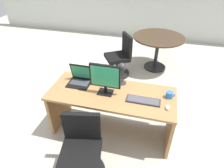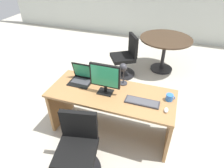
{
  "view_description": "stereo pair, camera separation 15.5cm",
  "coord_description": "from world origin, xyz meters",
  "px_view_note": "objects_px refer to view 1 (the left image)",
  "views": [
    {
      "loc": [
        0.53,
        -2.0,
        2.31
      ],
      "look_at": [
        0.0,
        0.04,
        0.85
      ],
      "focal_mm": 31.16,
      "sensor_mm": 36.0,
      "label": 1
    },
    {
      "loc": [
        0.68,
        -1.96,
        2.31
      ],
      "look_at": [
        0.0,
        0.04,
        0.85
      ],
      "focal_mm": 31.16,
      "sensor_mm": 36.0,
      "label": 2
    }
  ],
  "objects_px": {
    "monitor": "(105,77)",
    "meeting_chair_near": "(120,59)",
    "desk_lamp": "(122,70)",
    "mouse": "(168,107)",
    "coffee_mug": "(169,95)",
    "laptop": "(80,77)",
    "desk": "(112,103)",
    "meeting_table": "(158,45)",
    "keyboard": "(143,101)",
    "office_chair": "(82,154)"
  },
  "relations": [
    {
      "from": "desk_lamp",
      "to": "meeting_chair_near",
      "type": "bearing_deg",
      "value": 103.74
    },
    {
      "from": "monitor",
      "to": "office_chair",
      "type": "xyz_separation_m",
      "value": [
        -0.09,
        -0.71,
        -0.64
      ]
    },
    {
      "from": "meeting_chair_near",
      "to": "desk_lamp",
      "type": "bearing_deg",
      "value": -76.26
    },
    {
      "from": "monitor",
      "to": "desk",
      "type": "bearing_deg",
      "value": 41.11
    },
    {
      "from": "coffee_mug",
      "to": "meeting_chair_near",
      "type": "height_order",
      "value": "meeting_chair_near"
    },
    {
      "from": "coffee_mug",
      "to": "office_chair",
      "type": "xyz_separation_m",
      "value": [
        -0.92,
        -0.82,
        -0.45
      ]
    },
    {
      "from": "keyboard",
      "to": "meeting_chair_near",
      "type": "xyz_separation_m",
      "value": [
        -0.69,
        1.73,
        -0.38
      ]
    },
    {
      "from": "office_chair",
      "to": "meeting_chair_near",
      "type": "bearing_deg",
      "value": 92.09
    },
    {
      "from": "laptop",
      "to": "office_chair",
      "type": "bearing_deg",
      "value": -69.44
    },
    {
      "from": "laptop",
      "to": "mouse",
      "type": "xyz_separation_m",
      "value": [
        1.23,
        -0.28,
        -0.06
      ]
    },
    {
      "from": "monitor",
      "to": "meeting_chair_near",
      "type": "height_order",
      "value": "monitor"
    },
    {
      "from": "office_chair",
      "to": "meeting_table",
      "type": "bearing_deg",
      "value": 76.95
    },
    {
      "from": "desk_lamp",
      "to": "meeting_table",
      "type": "distance_m",
      "value": 1.98
    },
    {
      "from": "desk",
      "to": "monitor",
      "type": "height_order",
      "value": "monitor"
    },
    {
      "from": "meeting_chair_near",
      "to": "laptop",
      "type": "bearing_deg",
      "value": -99.06
    },
    {
      "from": "desk",
      "to": "meeting_chair_near",
      "type": "relative_size",
      "value": 1.91
    },
    {
      "from": "mouse",
      "to": "meeting_table",
      "type": "distance_m",
      "value": 2.29
    },
    {
      "from": "office_chair",
      "to": "coffee_mug",
      "type": "bearing_deg",
      "value": 41.66
    },
    {
      "from": "monitor",
      "to": "meeting_table",
      "type": "xyz_separation_m",
      "value": [
        0.57,
        2.16,
        -0.39
      ]
    },
    {
      "from": "desk_lamp",
      "to": "meeting_chair_near",
      "type": "height_order",
      "value": "desk_lamp"
    },
    {
      "from": "keyboard",
      "to": "coffee_mug",
      "type": "distance_m",
      "value": 0.36
    },
    {
      "from": "laptop",
      "to": "office_chair",
      "type": "xyz_separation_m",
      "value": [
        0.33,
        -0.88,
        -0.48
      ]
    },
    {
      "from": "monitor",
      "to": "coffee_mug",
      "type": "distance_m",
      "value": 0.86
    },
    {
      "from": "desk",
      "to": "monitor",
      "type": "relative_size",
      "value": 4.02
    },
    {
      "from": "laptop",
      "to": "desk_lamp",
      "type": "height_order",
      "value": "desk_lamp"
    },
    {
      "from": "monitor",
      "to": "meeting_chair_near",
      "type": "relative_size",
      "value": 0.48
    },
    {
      "from": "laptop",
      "to": "desk",
      "type": "bearing_deg",
      "value": -11.25
    },
    {
      "from": "keyboard",
      "to": "office_chair",
      "type": "height_order",
      "value": "office_chair"
    },
    {
      "from": "monitor",
      "to": "mouse",
      "type": "height_order",
      "value": "monitor"
    },
    {
      "from": "desk_lamp",
      "to": "mouse",
      "type": "bearing_deg",
      "value": -29.74
    },
    {
      "from": "mouse",
      "to": "meeting_chair_near",
      "type": "bearing_deg",
      "value": 118.96
    },
    {
      "from": "monitor",
      "to": "coffee_mug",
      "type": "bearing_deg",
      "value": 7.56
    },
    {
      "from": "office_chair",
      "to": "laptop",
      "type": "bearing_deg",
      "value": 110.56
    },
    {
      "from": "coffee_mug",
      "to": "desk",
      "type": "bearing_deg",
      "value": -176.78
    },
    {
      "from": "desk",
      "to": "meeting_table",
      "type": "distance_m",
      "value": 2.15
    },
    {
      "from": "mouse",
      "to": "coffee_mug",
      "type": "bearing_deg",
      "value": 86.29
    },
    {
      "from": "laptop",
      "to": "coffee_mug",
      "type": "distance_m",
      "value": 1.25
    },
    {
      "from": "meeting_table",
      "to": "desk_lamp",
      "type": "bearing_deg",
      "value": -101.95
    },
    {
      "from": "coffee_mug",
      "to": "meeting_table",
      "type": "distance_m",
      "value": 2.07
    },
    {
      "from": "mouse",
      "to": "desk_lamp",
      "type": "height_order",
      "value": "desk_lamp"
    },
    {
      "from": "desk_lamp",
      "to": "meeting_chair_near",
      "type": "distance_m",
      "value": 1.59
    },
    {
      "from": "monitor",
      "to": "keyboard",
      "type": "distance_m",
      "value": 0.56
    },
    {
      "from": "keyboard",
      "to": "meeting_table",
      "type": "distance_m",
      "value": 2.21
    },
    {
      "from": "mouse",
      "to": "coffee_mug",
      "type": "distance_m",
      "value": 0.23
    },
    {
      "from": "office_chair",
      "to": "desk_lamp",
      "type": "bearing_deg",
      "value": 74.79
    },
    {
      "from": "monitor",
      "to": "desk_lamp",
      "type": "bearing_deg",
      "value": 56.31
    },
    {
      "from": "monitor",
      "to": "mouse",
      "type": "xyz_separation_m",
      "value": [
        0.81,
        -0.12,
        -0.22
      ]
    },
    {
      "from": "laptop",
      "to": "keyboard",
      "type": "height_order",
      "value": "laptop"
    },
    {
      "from": "mouse",
      "to": "office_chair",
      "type": "relative_size",
      "value": 0.11
    },
    {
      "from": "desk",
      "to": "office_chair",
      "type": "xyz_separation_m",
      "value": [
        -0.17,
        -0.78,
        -0.18
      ]
    }
  ]
}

